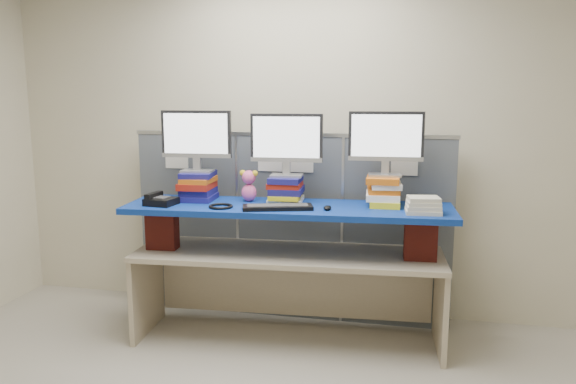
% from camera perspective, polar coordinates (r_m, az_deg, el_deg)
% --- Properties ---
extents(room, '(5.00, 4.00, 2.80)m').
position_cam_1_polar(room, '(2.77, -7.80, 0.80)').
color(room, beige).
rests_on(room, ground).
extents(cubicle_partition, '(2.60, 0.06, 1.53)m').
position_cam_1_polar(cubicle_partition, '(4.57, 0.13, -3.48)').
color(cubicle_partition, '#4B5158').
rests_on(cubicle_partition, ground).
extents(desk, '(2.29, 0.81, 0.69)m').
position_cam_1_polar(desk, '(4.19, 0.00, -7.92)').
color(desk, tan).
rests_on(desk, ground).
extents(brick_pier_left, '(0.23, 0.14, 0.31)m').
position_cam_1_polar(brick_pier_left, '(4.30, -12.65, -3.67)').
color(brick_pier_left, maroon).
rests_on(brick_pier_left, desk).
extents(brick_pier_right, '(0.23, 0.14, 0.31)m').
position_cam_1_polar(brick_pier_right, '(4.03, 13.31, -4.61)').
color(brick_pier_right, maroon).
rests_on(brick_pier_right, desk).
extents(blue_board, '(2.40, 0.75, 0.04)m').
position_cam_1_polar(blue_board, '(4.07, 0.00, -1.69)').
color(blue_board, navy).
rests_on(blue_board, brick_pier_left).
extents(book_stack_left, '(0.27, 0.33, 0.21)m').
position_cam_1_polar(book_stack_left, '(4.32, -9.12, 0.60)').
color(book_stack_left, navy).
rests_on(book_stack_left, blue_board).
extents(book_stack_center, '(0.27, 0.32, 0.19)m').
position_cam_1_polar(book_stack_center, '(4.17, -0.23, 0.24)').
color(book_stack_center, white).
rests_on(book_stack_center, blue_board).
extents(book_stack_right, '(0.27, 0.33, 0.21)m').
position_cam_1_polar(book_stack_right, '(4.12, 9.73, 0.14)').
color(book_stack_right, yellow).
rests_on(book_stack_right, blue_board).
extents(monitor_left, '(0.53, 0.16, 0.46)m').
position_cam_1_polar(monitor_left, '(4.27, -9.29, 5.50)').
color(monitor_left, '#A1A1A6').
rests_on(monitor_left, book_stack_left).
extents(monitor_center, '(0.53, 0.16, 0.46)m').
position_cam_1_polar(monitor_center, '(4.12, -0.16, 5.19)').
color(monitor_center, '#A1A1A6').
rests_on(monitor_center, book_stack_center).
extents(monitor_right, '(0.53, 0.16, 0.46)m').
position_cam_1_polar(monitor_right, '(4.07, 9.92, 5.26)').
color(monitor_right, '#A1A1A6').
rests_on(monitor_right, book_stack_right).
extents(keyboard, '(0.52, 0.30, 0.03)m').
position_cam_1_polar(keyboard, '(3.94, -1.06, -1.54)').
color(keyboard, black).
rests_on(keyboard, blue_board).
extents(mouse, '(0.06, 0.10, 0.03)m').
position_cam_1_polar(mouse, '(3.92, 4.02, -1.60)').
color(mouse, black).
rests_on(mouse, blue_board).
extents(desk_phone, '(0.22, 0.21, 0.09)m').
position_cam_1_polar(desk_phone, '(4.19, -12.85, -0.84)').
color(desk_phone, black).
rests_on(desk_phone, blue_board).
extents(headset, '(0.23, 0.23, 0.02)m').
position_cam_1_polar(headset, '(4.02, -6.84, -1.45)').
color(headset, black).
rests_on(headset, blue_board).
extents(plush_toy, '(0.14, 0.10, 0.24)m').
position_cam_1_polar(plush_toy, '(4.21, -3.99, 0.68)').
color(plush_toy, '#EE5A9D').
rests_on(plush_toy, blue_board).
extents(binder_stack, '(0.25, 0.21, 0.11)m').
position_cam_1_polar(binder_stack, '(3.91, 13.59, -1.35)').
color(binder_stack, beige).
rests_on(binder_stack, blue_board).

